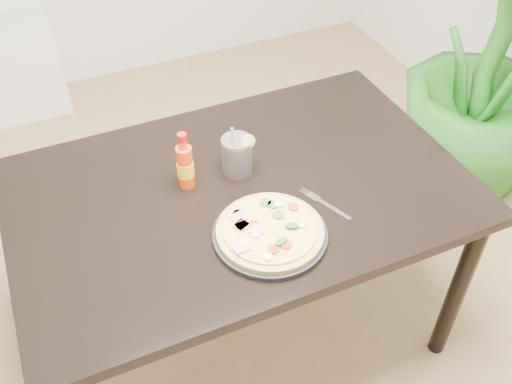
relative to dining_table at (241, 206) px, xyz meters
name	(u,v)px	position (x,y,z in m)	size (l,w,h in m)	color
floor	(200,376)	(-0.24, -0.13, -0.67)	(4.50, 4.50, 0.00)	#9E7A51
dining_table	(241,206)	(0.00, 0.00, 0.00)	(1.40, 0.90, 0.75)	black
plate	(270,235)	(0.00, -0.23, 0.09)	(0.33, 0.33, 0.02)	black
pizza	(269,230)	(-0.01, -0.23, 0.11)	(0.30, 0.30, 0.03)	tan
hot_sauce_bottle	(185,166)	(-0.15, 0.08, 0.16)	(0.05, 0.05, 0.20)	#EA470D
cola_cup	(237,156)	(0.02, 0.07, 0.14)	(0.10, 0.10, 0.19)	black
fork	(324,203)	(0.20, -0.17, 0.09)	(0.09, 0.18, 0.00)	silver
houseplant	(493,64)	(1.36, 0.38, -0.01)	(0.73, 0.73, 1.31)	#216B1C
plant_pot	(462,160)	(1.36, 0.38, -0.56)	(0.28, 0.28, 0.22)	brown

